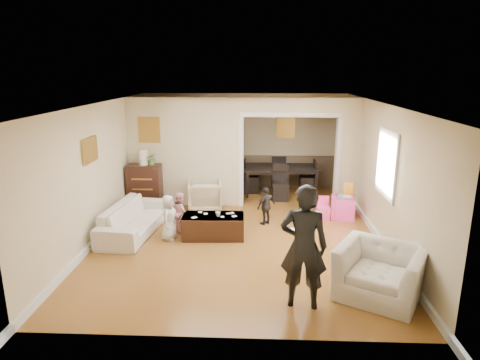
{
  "coord_description": "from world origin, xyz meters",
  "views": [
    {
      "loc": [
        0.36,
        -8.01,
        3.22
      ],
      "look_at": [
        0.0,
        0.2,
        1.05
      ],
      "focal_mm": 31.39,
      "sensor_mm": 36.0,
      "label": 1
    }
  ],
  "objects_px": {
    "dresser": "(145,187)",
    "coffee_table": "(213,226)",
    "dining_table": "(279,180)",
    "table_lamp": "(143,157)",
    "coffee_cup": "(218,214)",
    "adult_person": "(304,247)",
    "child_kneel_a": "(169,218)",
    "sofa": "(134,219)",
    "child_toddler": "(266,206)",
    "play_table": "(343,208)",
    "child_kneel_b": "(181,212)",
    "armchair_front": "(380,272)",
    "armchair_back": "(205,196)",
    "cyan_cup": "(339,196)"
  },
  "relations": [
    {
      "from": "dresser",
      "to": "child_kneel_b",
      "type": "height_order",
      "value": "dresser"
    },
    {
      "from": "armchair_back",
      "to": "dresser",
      "type": "bearing_deg",
      "value": -10.77
    },
    {
      "from": "coffee_table",
      "to": "child_kneel_b",
      "type": "bearing_deg",
      "value": 156.8
    },
    {
      "from": "dresser",
      "to": "coffee_table",
      "type": "height_order",
      "value": "dresser"
    },
    {
      "from": "armchair_back",
      "to": "table_lamp",
      "type": "height_order",
      "value": "table_lamp"
    },
    {
      "from": "adult_person",
      "to": "child_kneel_b",
      "type": "xyz_separation_m",
      "value": [
        -2.2,
        2.73,
        -0.48
      ]
    },
    {
      "from": "adult_person",
      "to": "sofa",
      "type": "bearing_deg",
      "value": -32.12
    },
    {
      "from": "play_table",
      "to": "adult_person",
      "type": "xyz_separation_m",
      "value": [
        -1.27,
        -3.67,
        0.65
      ]
    },
    {
      "from": "dresser",
      "to": "child_kneel_b",
      "type": "bearing_deg",
      "value": -51.92
    },
    {
      "from": "table_lamp",
      "to": "cyan_cup",
      "type": "distance_m",
      "value": 4.56
    },
    {
      "from": "dining_table",
      "to": "child_toddler",
      "type": "distance_m",
      "value": 2.45
    },
    {
      "from": "armchair_back",
      "to": "armchair_front",
      "type": "distance_m",
      "value": 4.81
    },
    {
      "from": "armchair_back",
      "to": "adult_person",
      "type": "height_order",
      "value": "adult_person"
    },
    {
      "from": "coffee_cup",
      "to": "dining_table",
      "type": "relative_size",
      "value": 0.05
    },
    {
      "from": "adult_person",
      "to": "child_toddler",
      "type": "xyz_separation_m",
      "value": [
        -0.45,
        3.18,
        -0.47
      ]
    },
    {
      "from": "table_lamp",
      "to": "coffee_cup",
      "type": "distance_m",
      "value": 2.7
    },
    {
      "from": "dining_table",
      "to": "coffee_table",
      "type": "bearing_deg",
      "value": -120.79
    },
    {
      "from": "armchair_front",
      "to": "child_toddler",
      "type": "distance_m",
      "value": 3.29
    },
    {
      "from": "coffee_table",
      "to": "dresser",
      "type": "bearing_deg",
      "value": 136.54
    },
    {
      "from": "coffee_cup",
      "to": "cyan_cup",
      "type": "distance_m",
      "value": 2.85
    },
    {
      "from": "coffee_table",
      "to": "play_table",
      "type": "distance_m",
      "value": 3.03
    },
    {
      "from": "cyan_cup",
      "to": "dining_table",
      "type": "bearing_deg",
      "value": 121.64
    },
    {
      "from": "adult_person",
      "to": "child_kneel_a",
      "type": "distance_m",
      "value": 3.31
    },
    {
      "from": "armchair_front",
      "to": "coffee_table",
      "type": "relative_size",
      "value": 0.97
    },
    {
      "from": "play_table",
      "to": "adult_person",
      "type": "distance_m",
      "value": 3.93
    },
    {
      "from": "coffee_table",
      "to": "child_kneel_a",
      "type": "bearing_deg",
      "value": -169.99
    },
    {
      "from": "sofa",
      "to": "table_lamp",
      "type": "height_order",
      "value": "table_lamp"
    },
    {
      "from": "adult_person",
      "to": "child_kneel_b",
      "type": "relative_size",
      "value": 2.18
    },
    {
      "from": "dresser",
      "to": "coffee_cup",
      "type": "distance_m",
      "value": 2.59
    },
    {
      "from": "coffee_cup",
      "to": "child_toddler",
      "type": "height_order",
      "value": "child_toddler"
    },
    {
      "from": "sofa",
      "to": "child_toddler",
      "type": "height_order",
      "value": "child_toddler"
    },
    {
      "from": "coffee_table",
      "to": "cyan_cup",
      "type": "xyz_separation_m",
      "value": [
        2.67,
        1.19,
        0.3
      ]
    },
    {
      "from": "table_lamp",
      "to": "coffee_table",
      "type": "height_order",
      "value": "table_lamp"
    },
    {
      "from": "play_table",
      "to": "adult_person",
      "type": "height_order",
      "value": "adult_person"
    },
    {
      "from": "armchair_back",
      "to": "coffee_cup",
      "type": "height_order",
      "value": "armchair_back"
    },
    {
      "from": "armchair_front",
      "to": "child_kneel_a",
      "type": "xyz_separation_m",
      "value": [
        -3.5,
        1.98,
        0.07
      ]
    },
    {
      "from": "play_table",
      "to": "child_toddler",
      "type": "distance_m",
      "value": 1.8
    },
    {
      "from": "dresser",
      "to": "child_toddler",
      "type": "bearing_deg",
      "value": -18.59
    },
    {
      "from": "child_toddler",
      "to": "play_table",
      "type": "bearing_deg",
      "value": 152.96
    },
    {
      "from": "armchair_back",
      "to": "coffee_cup",
      "type": "xyz_separation_m",
      "value": [
        0.47,
        -1.67,
        0.14
      ]
    },
    {
      "from": "sofa",
      "to": "child_kneel_a",
      "type": "xyz_separation_m",
      "value": [
        0.77,
        -0.29,
        0.14
      ]
    },
    {
      "from": "armchair_back",
      "to": "coffee_table",
      "type": "distance_m",
      "value": 1.67
    },
    {
      "from": "adult_person",
      "to": "child_kneel_a",
      "type": "xyz_separation_m",
      "value": [
        -2.35,
        2.28,
        -0.44
      ]
    },
    {
      "from": "dresser",
      "to": "coffee_cup",
      "type": "bearing_deg",
      "value": -42.74
    },
    {
      "from": "dresser",
      "to": "child_kneel_a",
      "type": "bearing_deg",
      "value": -62.83
    },
    {
      "from": "sofa",
      "to": "play_table",
      "type": "relative_size",
      "value": 4.19
    },
    {
      "from": "coffee_table",
      "to": "coffee_cup",
      "type": "distance_m",
      "value": 0.29
    },
    {
      "from": "child_toddler",
      "to": "dining_table",
      "type": "bearing_deg",
      "value": -142.09
    },
    {
      "from": "child_kneel_a",
      "to": "child_kneel_b",
      "type": "xyz_separation_m",
      "value": [
        0.15,
        0.45,
        -0.04
      ]
    },
    {
      "from": "child_kneel_b",
      "to": "dresser",
      "type": "bearing_deg",
      "value": 15.29
    }
  ]
}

